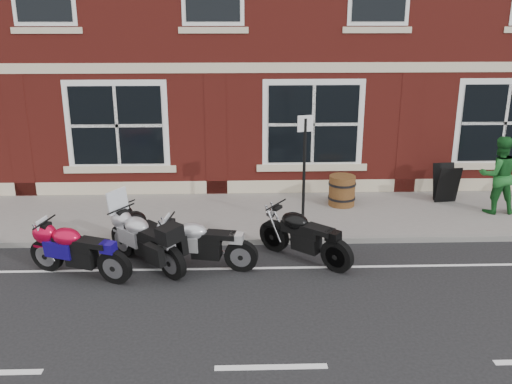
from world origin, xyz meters
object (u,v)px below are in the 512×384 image
at_px(moto_sport_black, 144,230).
at_px(moto_sport_silver, 202,242).
at_px(a_board_sign, 446,183).
at_px(parking_sign, 304,163).
at_px(moto_sport_red, 78,248).
at_px(moto_naked_black, 304,233).
at_px(barrel_planter, 342,190).
at_px(moto_touring_silver, 145,237).
at_px(pedestrian_right, 498,175).

height_order(moto_sport_black, moto_sport_silver, moto_sport_silver).
relative_size(a_board_sign, parking_sign, 0.38).
distance_m(moto_sport_red, a_board_sign, 9.06).
bearing_deg(moto_sport_red, moto_naked_black, -60.32).
bearing_deg(moto_sport_silver, moto_sport_red, 109.42).
height_order(moto_naked_black, barrel_planter, moto_naked_black).
bearing_deg(parking_sign, moto_sport_black, -174.41).
xyz_separation_m(moto_touring_silver, moto_sport_black, (-0.12, 0.61, -0.08)).
bearing_deg(barrel_planter, parking_sign, -130.46).
relative_size(moto_touring_silver, a_board_sign, 1.75).
distance_m(moto_sport_black, barrel_planter, 5.14).
bearing_deg(moto_sport_red, moto_touring_silver, -48.19).
bearing_deg(moto_touring_silver, moto_sport_silver, -52.38).
height_order(pedestrian_right, parking_sign, parking_sign).
bearing_deg(moto_naked_black, moto_sport_red, 139.83).
xyz_separation_m(pedestrian_right, barrel_planter, (-3.59, 0.63, -0.55)).
distance_m(moto_touring_silver, a_board_sign, 7.80).
bearing_deg(a_board_sign, moto_sport_red, -162.50).
bearing_deg(moto_naked_black, pedestrian_right, -22.48).
bearing_deg(pedestrian_right, moto_sport_black, 13.11).
relative_size(moto_naked_black, a_board_sign, 1.82).
bearing_deg(barrel_planter, a_board_sign, 4.61).
height_order(moto_sport_red, a_board_sign, a_board_sign).
bearing_deg(moto_naked_black, parking_sign, 36.14).
bearing_deg(parking_sign, moto_touring_silver, -164.88).
distance_m(moto_sport_red, moto_naked_black, 4.32).
distance_m(moto_sport_red, moto_sport_silver, 2.31).
relative_size(moto_sport_silver, pedestrian_right, 1.12).
bearing_deg(barrel_planter, moto_sport_red, -147.74).
xyz_separation_m(moto_sport_black, pedestrian_right, (8.09, 1.85, 0.54)).
height_order(moto_touring_silver, moto_sport_silver, moto_touring_silver).
distance_m(moto_sport_black, pedestrian_right, 8.32).
xyz_separation_m(moto_sport_black, barrel_planter, (4.50, 2.48, -0.01)).
bearing_deg(moto_sport_black, moto_naked_black, -51.56).
height_order(moto_touring_silver, barrel_planter, moto_touring_silver).
height_order(a_board_sign, barrel_planter, a_board_sign).
bearing_deg(moto_sport_silver, moto_naked_black, -69.60).
xyz_separation_m(moto_touring_silver, parking_sign, (3.27, 1.78, 0.98)).
relative_size(moto_sport_red, moto_sport_silver, 0.99).
distance_m(moto_sport_silver, barrel_planter, 4.60).
bearing_deg(moto_sport_red, parking_sign, -41.64).
relative_size(moto_sport_black, parking_sign, 0.60).
height_order(moto_naked_black, pedestrian_right, pedestrian_right).
relative_size(moto_touring_silver, pedestrian_right, 0.89).
bearing_deg(barrel_planter, moto_sport_silver, -135.50).
distance_m(moto_sport_black, moto_naked_black, 3.25).
bearing_deg(moto_sport_black, pedestrian_right, -30.53).
bearing_deg(moto_sport_black, a_board_sign, -22.87).
height_order(moto_sport_silver, parking_sign, parking_sign).
xyz_separation_m(moto_sport_red, parking_sign, (4.46, 2.21, 1.01)).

